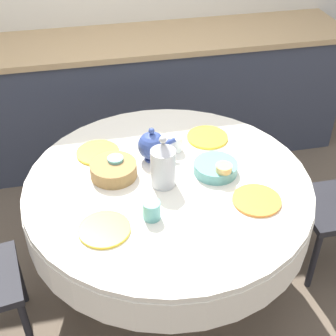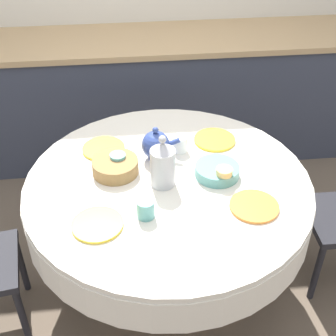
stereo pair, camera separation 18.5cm
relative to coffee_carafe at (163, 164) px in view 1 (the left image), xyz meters
The scene contains 15 objects.
ground_plane 0.88m from the coffee_carafe, 29.51° to the left, with size 12.00×12.00×0.00m, color brown.
kitchen_counter 1.48m from the coffee_carafe, 88.92° to the left, with size 3.24×0.64×0.94m.
dining_table 0.24m from the coffee_carafe, 29.51° to the left, with size 1.41×1.41×0.77m.
plate_near_left 0.42m from the coffee_carafe, 140.19° to the right, with size 0.23×0.23×0.01m, color yellow.
cup_near_left 0.25m from the coffee_carafe, 113.69° to the right, with size 0.08×0.08×0.09m, color #5BA39E.
plate_near_right 0.46m from the coffee_carafe, 28.92° to the right, with size 0.23×0.23×0.01m, color orange.
cup_near_right 0.30m from the coffee_carafe, ahead, with size 0.08×0.08×0.09m, color #DBB766.
plate_far_left 0.44m from the coffee_carafe, 131.70° to the left, with size 0.23×0.23×0.01m, color yellow.
cup_far_left 0.26m from the coffee_carafe, 145.82° to the left, with size 0.08×0.08×0.09m, color #5BA39E.
plate_far_right 0.48m from the coffee_carafe, 46.70° to the left, with size 0.23×0.23×0.01m, color yellow.
cup_far_right 0.30m from the coffee_carafe, 65.91° to the left, with size 0.08×0.08×0.09m, color white.
coffee_carafe is the anchor object (origin of this frame).
teapot 0.21m from the coffee_carafe, 93.62° to the left, with size 0.20×0.14×0.19m.
bread_basket 0.27m from the coffee_carafe, 153.04° to the left, with size 0.23×0.23×0.07m, color olive.
fruit_bowl 0.29m from the coffee_carafe, ahead, with size 0.22×0.22×0.05m, color #569993.
Camera 1 is at (-0.38, -1.74, 2.19)m, focal length 50.00 mm.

